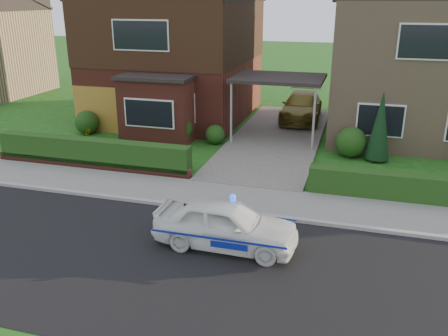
% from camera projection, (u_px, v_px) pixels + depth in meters
% --- Properties ---
extents(ground, '(120.00, 120.00, 0.00)m').
position_uv_depth(ground, '(193.00, 268.00, 10.99)').
color(ground, '#184B14').
rests_on(ground, ground).
extents(road, '(60.00, 6.00, 0.02)m').
position_uv_depth(road, '(193.00, 268.00, 10.99)').
color(road, black).
rests_on(road, ground).
extents(kerb, '(60.00, 0.16, 0.12)m').
position_uv_depth(kerb, '(228.00, 212.00, 13.73)').
color(kerb, '#9E9993').
rests_on(kerb, ground).
extents(sidewalk, '(60.00, 2.00, 0.10)m').
position_uv_depth(sidewalk, '(237.00, 198.00, 14.68)').
color(sidewalk, slate).
rests_on(sidewalk, ground).
extents(driveway, '(3.80, 12.00, 0.12)m').
position_uv_depth(driveway, '(276.00, 138.00, 20.91)').
color(driveway, '#666059').
rests_on(driveway, ground).
extents(house_left, '(7.50, 9.53, 7.25)m').
position_uv_depth(house_left, '(176.00, 42.00, 23.77)').
color(house_left, maroon).
rests_on(house_left, ground).
extents(house_right, '(7.50, 8.06, 7.25)m').
position_uv_depth(house_right, '(422.00, 51.00, 20.88)').
color(house_right, tan).
rests_on(house_right, ground).
extents(carport_link, '(3.80, 3.00, 2.77)m').
position_uv_depth(carport_link, '(279.00, 79.00, 19.99)').
color(carport_link, black).
rests_on(carport_link, ground).
extents(garage_door, '(2.20, 0.10, 2.10)m').
position_uv_depth(garage_door, '(96.00, 110.00, 21.78)').
color(garage_door, olive).
rests_on(garage_door, ground).
extents(dwarf_wall, '(7.70, 0.25, 0.36)m').
position_uv_depth(dwarf_wall, '(91.00, 165.00, 17.23)').
color(dwarf_wall, maroon).
rests_on(dwarf_wall, ground).
extents(hedge_left, '(7.50, 0.55, 0.90)m').
position_uv_depth(hedge_left, '(94.00, 168.00, 17.43)').
color(hedge_left, '#173511').
rests_on(hedge_left, ground).
extents(hedge_right, '(7.50, 0.55, 0.80)m').
position_uv_depth(hedge_right, '(433.00, 205.00, 14.31)').
color(hedge_right, '#173511').
rests_on(hedge_right, ground).
extents(shrub_left_far, '(1.08, 1.08, 1.08)m').
position_uv_depth(shrub_left_far, '(87.00, 122.00, 21.61)').
color(shrub_left_far, '#173511').
rests_on(shrub_left_far, ground).
extents(shrub_left_mid, '(1.32, 1.32, 1.32)m').
position_uv_depth(shrub_left_mid, '(177.00, 128.00, 20.21)').
color(shrub_left_mid, '#173511').
rests_on(shrub_left_mid, ground).
extents(shrub_left_near, '(0.84, 0.84, 0.84)m').
position_uv_depth(shrub_left_near, '(215.00, 134.00, 20.15)').
color(shrub_left_near, '#173511').
rests_on(shrub_left_near, ground).
extents(shrub_right_near, '(1.20, 1.20, 1.20)m').
position_uv_depth(shrub_right_near, '(351.00, 142.00, 18.45)').
color(shrub_right_near, '#173511').
rests_on(shrub_right_near, ground).
extents(conifer_a, '(0.90, 0.90, 2.60)m').
position_uv_depth(conifer_a, '(380.00, 128.00, 17.77)').
color(conifer_a, black).
rests_on(conifer_a, ground).
extents(police_car, '(3.32, 3.64, 1.39)m').
position_uv_depth(police_car, '(226.00, 224.00, 11.75)').
color(police_car, white).
rests_on(police_car, ground).
extents(driveway_car, '(1.99, 4.60, 1.32)m').
position_uv_depth(driveway_car, '(302.00, 106.00, 23.67)').
color(driveway_car, brown).
rests_on(driveway_car, driveway).
extents(potted_plant_a, '(0.50, 0.40, 0.83)m').
position_uv_depth(potted_plant_a, '(65.00, 149.00, 18.18)').
color(potted_plant_a, gray).
rests_on(potted_plant_a, ground).
extents(potted_plant_b, '(0.55, 0.54, 0.78)m').
position_uv_depth(potted_plant_b, '(86.00, 138.00, 19.77)').
color(potted_plant_b, gray).
rests_on(potted_plant_b, ground).
extents(potted_plant_c, '(0.44, 0.44, 0.75)m').
position_uv_depth(potted_plant_c, '(185.00, 160.00, 17.13)').
color(potted_plant_c, gray).
rests_on(potted_plant_c, ground).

